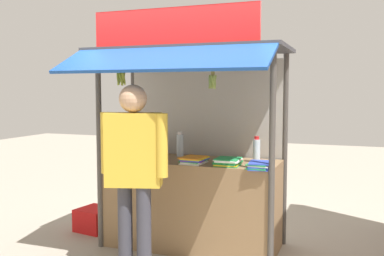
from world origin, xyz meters
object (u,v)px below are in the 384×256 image
plastic_crate (95,219)px  water_bottle_far_right (257,150)px  magazine_stack_back_right (259,165)px  banana_bunch_leftmost (212,81)px  water_bottle_right (132,146)px  magazine_stack_far_left (194,160)px  magazine_stack_back_left (228,162)px  water_bottle_front_right (180,145)px  water_bottle_center (162,146)px  banana_bunch_inner_left (121,77)px  vendor_person (134,162)px  magazine_stack_rear_center (148,156)px

plastic_crate → water_bottle_far_right: bearing=-0.1°
magazine_stack_back_right → banana_bunch_leftmost: 0.93m
water_bottle_right → magazine_stack_far_left: water_bottle_right is taller
magazine_stack_back_left → magazine_stack_back_right: magazine_stack_back_left is taller
water_bottle_front_right → magazine_stack_back_right: 1.14m
water_bottle_center → magazine_stack_back_right: 1.39m
water_bottle_center → water_bottle_front_right: bearing=-13.4°
banana_bunch_inner_left → vendor_person: bearing=-50.1°
magazine_stack_back_left → magazine_stack_rear_center: size_ratio=0.98×
water_bottle_center → banana_bunch_leftmost: (0.86, -0.74, 0.74)m
magazine_stack_back_left → banana_bunch_leftmost: banana_bunch_leftmost is taller
banana_bunch_inner_left → water_bottle_far_right: bearing=23.3°
water_bottle_right → banana_bunch_inner_left: (0.16, -0.52, 0.78)m
water_bottle_right → plastic_crate: (-0.54, 0.04, -0.93)m
magazine_stack_far_left → magazine_stack_back_right: 0.70m
magazine_stack_far_left → banana_bunch_inner_left: bearing=-159.6°
water_bottle_far_right → water_bottle_right: water_bottle_far_right is taller
plastic_crate → banana_bunch_inner_left: bearing=-38.4°
water_bottle_front_right → water_bottle_far_right: bearing=-7.7°
water_bottle_right → plastic_crate: bearing=175.6°
water_bottle_center → magazine_stack_rear_center: size_ratio=0.75×
magazine_stack_back_left → plastic_crate: size_ratio=0.74×
water_bottle_right → water_bottle_far_right: bearing=1.4°
water_bottle_right → magazine_stack_back_left: (1.23, -0.25, -0.07)m
vendor_person → water_bottle_right: bearing=-77.6°
water_bottle_right → magazine_stack_rear_center: bearing=-36.7°
water_bottle_center → vendor_person: bearing=-78.1°
magazine_stack_rear_center → water_bottle_center: bearing=93.8°
magazine_stack_back_right → banana_bunch_leftmost: banana_bunch_leftmost is taller
magazine_stack_back_left → banana_bunch_leftmost: size_ratio=0.98×
magazine_stack_back_right → banana_bunch_inner_left: bearing=-172.3°
water_bottle_far_right → plastic_crate: bearing=179.9°
magazine_stack_back_right → banana_bunch_leftmost: bearing=-155.8°
magazine_stack_far_left → magazine_stack_back_left: size_ratio=1.08×
banana_bunch_leftmost → banana_bunch_inner_left: size_ratio=1.13×
water_bottle_right → magazine_stack_rear_center: 0.40m
magazine_stack_back_right → plastic_crate: magazine_stack_back_right is taller
water_bottle_far_right → water_bottle_right: bearing=-178.6°
water_bottle_far_right → vendor_person: bearing=-132.4°
water_bottle_center → banana_bunch_leftmost: 1.35m
water_bottle_center → banana_bunch_inner_left: 1.08m
magazine_stack_far_left → magazine_stack_back_right: bearing=-6.0°
water_bottle_right → magazine_stack_rear_center: water_bottle_right is taller
magazine_stack_back_right → banana_bunch_inner_left: 1.65m
magazine_stack_back_right → water_bottle_center: bearing=156.7°
magazine_stack_rear_center → banana_bunch_inner_left: (-0.15, -0.28, 0.85)m
water_bottle_front_right → magazine_stack_rear_center: bearing=-118.8°
magazine_stack_back_left → magazine_stack_rear_center: (-0.91, 0.02, 0.01)m
water_bottle_far_right → magazine_stack_back_left: water_bottle_far_right is taller
water_bottle_center → water_bottle_front_right: 0.26m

